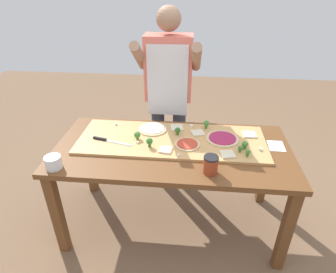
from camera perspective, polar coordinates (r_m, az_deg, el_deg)
name	(u,v)px	position (r m, az deg, el deg)	size (l,w,h in m)	color
ground_plane	(172,221)	(2.59, 0.75, -16.65)	(8.00, 8.00, 0.00)	brown
prep_table	(172,158)	(2.15, 0.87, -4.33)	(1.73, 0.83, 0.77)	brown
cutting_board	(172,140)	(2.17, 0.74, -0.67)	(1.41, 0.52, 0.02)	tan
chefs_knife	(107,140)	(2.18, -12.19, -0.73)	(0.32, 0.10, 0.02)	#B7BABF
pizza_whole_beet_magenta	(222,139)	(2.19, 10.85, -0.40)	(0.25, 0.25, 0.02)	beige
pizza_whole_tomato_red	(187,144)	(2.09, 3.87, -1.54)	(0.19, 0.19, 0.02)	beige
pizza_whole_white_garlic	(153,129)	(2.29, -3.10, 1.56)	(0.23, 0.23, 0.02)	beige
pizza_slice_center	(166,150)	(2.02, -0.46, -2.70)	(0.09, 0.09, 0.01)	beige
pizza_slice_near_right	(177,128)	(2.31, 1.77, 1.80)	(0.10, 0.10, 0.01)	beige
pizza_slice_far_left	(198,133)	(2.24, 5.98, 0.73)	(0.09, 0.09, 0.01)	beige
pizza_slice_near_left	(227,154)	(2.02, 11.85, -3.52)	(0.09, 0.09, 0.01)	beige
pizza_slice_far_right	(249,135)	(2.30, 15.98, 0.38)	(0.10, 0.10, 0.01)	beige
broccoli_floret_front_left	(248,153)	(2.02, 15.73, -3.12)	(0.03, 0.03, 0.05)	#487A23
broccoli_floret_front_mid	(206,124)	(2.31, 7.67, 2.56)	(0.05, 0.05, 0.07)	#487A23
broccoli_floret_back_right	(245,145)	(2.10, 15.17, -1.56)	(0.05, 0.05, 0.06)	#487A23
broccoli_floret_center_left	(178,131)	(2.20, 1.95, 1.19)	(0.04, 0.04, 0.06)	#366618
broccoli_floret_center_right	(149,142)	(2.05, -3.74, -1.03)	(0.05, 0.05, 0.07)	#3F7220
broccoli_floret_front_right	(240,148)	(2.05, 14.29, -2.34)	(0.04, 0.04, 0.05)	#3F7220
broccoli_floret_back_mid	(137,135)	(2.15, -6.19, 0.29)	(0.05, 0.05, 0.06)	#487A23
cheese_crumble_a	(179,155)	(1.96, 2.15, -3.79)	(0.02, 0.02, 0.02)	white
cheese_crumble_b	(191,126)	(2.33, 4.72, 2.13)	(0.02, 0.02, 0.02)	white
cheese_crumble_c	(116,124)	(2.40, -10.36, 2.44)	(0.02, 0.02, 0.02)	silver
cheese_crumble_d	(138,143)	(2.11, -6.12, -1.25)	(0.01, 0.01, 0.01)	white
cheese_crumble_e	(260,149)	(2.13, 18.06, -2.44)	(0.02, 0.02, 0.02)	silver
flour_cup	(53,163)	(2.01, -21.99, -4.95)	(0.11, 0.11, 0.09)	white
sauce_jar	(211,165)	(1.83, 8.55, -5.62)	(0.10, 0.10, 0.12)	#99381E
recipe_note	(276,146)	(2.26, 20.87, -1.77)	(0.12, 0.15, 0.00)	white
cook_center	(168,88)	(2.54, 0.10, 9.65)	(0.54, 0.39, 1.67)	#333847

